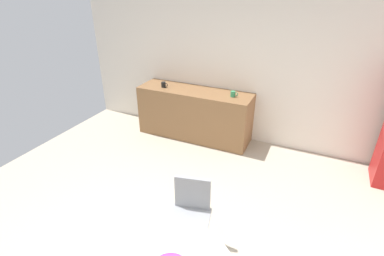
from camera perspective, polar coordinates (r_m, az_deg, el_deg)
ground_plane at (r=3.42m, az=-8.54°, el=-23.53°), size 6.00×6.00×0.00m
wall_back at (r=5.10m, az=9.10°, el=11.70°), size 6.00×0.10×2.60m
counter_block at (r=5.29m, az=0.47°, el=2.80°), size 2.04×0.60×0.90m
chair_gray at (r=3.12m, az=-0.25°, el=-15.33°), size 0.50×0.50×0.83m
mug_white at (r=5.29m, az=-5.60°, el=8.48°), size 0.13×0.08×0.09m
mug_green at (r=4.86m, az=8.08°, el=6.64°), size 0.13×0.08×0.09m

